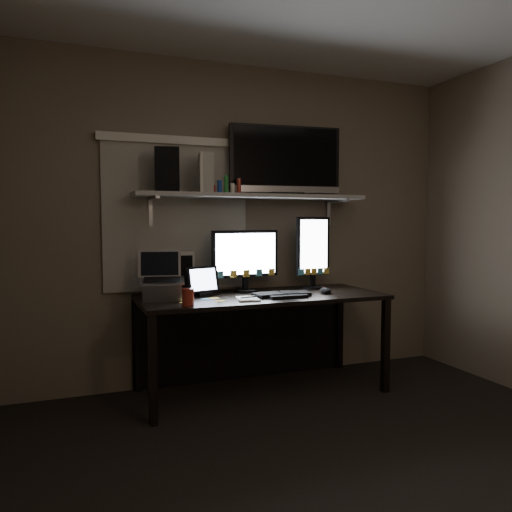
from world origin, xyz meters
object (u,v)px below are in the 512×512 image
monitor_landscape (245,260)px  keyboard (282,294)px  desk (256,315)px  laptop (162,276)px  mouse (326,290)px  tablet (203,281)px  speaker (167,170)px  tv (285,161)px  monitor_portrait (313,252)px  cup (188,297)px  game_console (204,173)px

monitor_landscape → keyboard: monitor_landscape is taller
desk → laptop: bearing=-171.5°
mouse → tablet: 0.93m
desk → speaker: 1.27m
mouse → speaker: bearing=175.4°
monitor_landscape → tv: 0.85m
monitor_portrait → mouse: size_ratio=4.78×
keyboard → tv: bearing=64.5°
monitor_landscape → laptop: size_ratio=1.66×
keyboard → tablet: size_ratio=1.71×
desk → speaker: size_ratio=5.78×
cup → laptop: bearing=111.2°
desk → mouse: size_ratio=14.62×
game_console → speaker: 0.27m
tv → speaker: 0.95m
mouse → monitor_portrait: bearing=92.1°
game_console → speaker: size_ratio=0.92×
tv → monitor_landscape: bearing=-166.9°
keyboard → speaker: 1.22m
desk → game_console: size_ratio=6.32×
speaker → keyboard: bearing=-7.5°
monitor_portrait → keyboard: 0.56m
monitor_landscape → monitor_portrait: 0.58m
laptop → game_console: size_ratio=1.17×
desk → monitor_landscape: (-0.06, 0.07, 0.42)m
monitor_portrait → desk: bearing=-178.2°
tablet → laptop: size_ratio=0.75×
mouse → laptop: bearing=-176.0°
desk → monitor_portrait: monitor_portrait is taller
monitor_landscape → monitor_portrait: (0.58, -0.01, 0.05)m
monitor_landscape → speaker: (-0.59, -0.01, 0.66)m
desk → keyboard: keyboard is taller
monitor_portrait → game_console: size_ratio=2.06×
keyboard → laptop: laptop is taller
monitor_landscape → tv: size_ratio=0.62×
tv → game_console: bearing=-169.1°
monitor_portrait → game_console: game_console is taller
tablet → tv: (0.72, 0.15, 0.91)m
monitor_portrait → mouse: 0.39m
desk → tv: size_ratio=2.00×
monitor_landscape → game_console: bearing=175.4°
mouse → monitor_landscape: bearing=161.0°
desk → tablet: tablet is taller
monitor_landscape → laptop: monitor_landscape is taller
mouse → speaker: size_ratio=0.40×
game_console → tablet: bearing=-103.2°
keyboard → mouse: size_ratio=3.47×
game_console → monitor_portrait: bearing=10.8°
desk → mouse: 0.57m
keyboard → tv: (0.17, 0.34, 1.01)m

